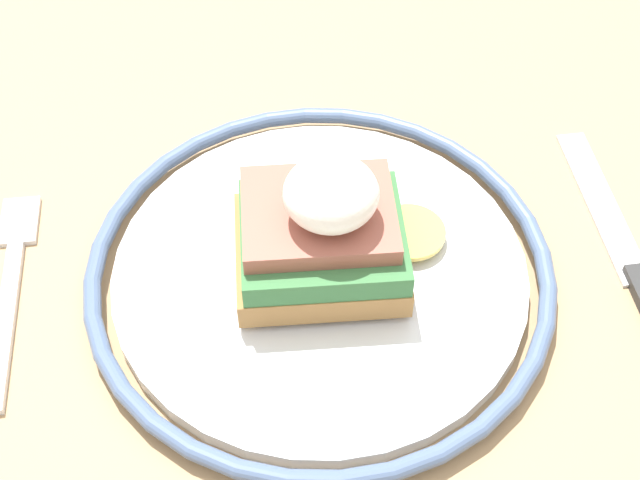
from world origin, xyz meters
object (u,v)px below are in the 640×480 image
object	(u,v)px
fork	(11,284)
knife	(637,279)
plate	(320,271)
sandwich	(324,230)

from	to	relation	value
fork	knife	world-z (taller)	knife
plate	sandwich	distance (m)	0.04
sandwich	knife	xyz separation A→B (m)	(0.18, -0.02, -0.04)
fork	knife	size ratio (longest dim) A/B	0.72
plate	knife	world-z (taller)	plate
knife	plate	bearing A→B (deg)	174.87
sandwich	fork	distance (m)	0.18
plate	fork	xyz separation A→B (m)	(-0.17, 0.01, -0.01)
plate	sandwich	size ratio (longest dim) A/B	2.21
fork	knife	xyz separation A→B (m)	(0.35, -0.02, 0.00)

